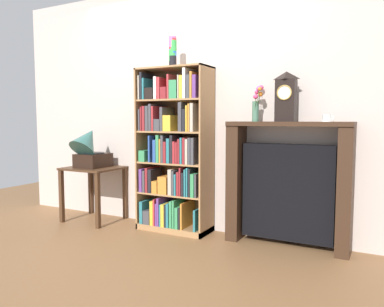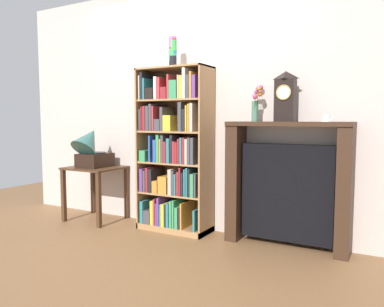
{
  "view_description": "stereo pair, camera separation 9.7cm",
  "coord_description": "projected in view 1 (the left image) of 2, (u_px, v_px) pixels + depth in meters",
  "views": [
    {
      "loc": [
        2.02,
        -3.3,
        1.17
      ],
      "look_at": [
        0.21,
        0.13,
        0.82
      ],
      "focal_mm": 35.81,
      "sensor_mm": 36.0,
      "label": 1
    },
    {
      "loc": [
        2.11,
        -3.25,
        1.17
      ],
      "look_at": [
        0.21,
        0.13,
        0.82
      ],
      "focal_mm": 35.81,
      "sensor_mm": 36.0,
      "label": 2
    }
  ],
  "objects": [
    {
      "name": "wall_back",
      "position": [
        190.0,
        107.0,
        4.1
      ],
      "size": [
        4.66,
        0.08,
        2.6
      ],
      "primitive_type": "cube",
      "color": "beige",
      "rests_on": "ground"
    },
    {
      "name": "side_table_left",
      "position": [
        94.0,
        179.0,
        4.41
      ],
      "size": [
        0.6,
        0.54,
        0.62
      ],
      "color": "#472D1C",
      "rests_on": "ground"
    },
    {
      "name": "cup_stack",
      "position": [
        173.0,
        52.0,
        3.85
      ],
      "size": [
        0.08,
        0.08,
        0.3
      ],
      "color": "black",
      "rests_on": "bookshelf"
    },
    {
      "name": "flower_vase",
      "position": [
        257.0,
        104.0,
        3.56
      ],
      "size": [
        0.11,
        0.19,
        0.34
      ],
      "color": "#4C7A60",
      "rests_on": "fireplace_mantel"
    },
    {
      "name": "bookshelf",
      "position": [
        174.0,
        155.0,
        3.98
      ],
      "size": [
        0.77,
        0.34,
        1.7
      ],
      "color": "#A87A4C",
      "rests_on": "ground"
    },
    {
      "name": "fireplace_mantel",
      "position": [
        288.0,
        186.0,
        3.51
      ],
      "size": [
        1.12,
        0.27,
        1.15
      ],
      "color": "#382316",
      "rests_on": "ground"
    },
    {
      "name": "mantel_clock",
      "position": [
        286.0,
        97.0,
        3.43
      ],
      "size": [
        0.18,
        0.13,
        0.45
      ],
      "color": "black",
      "rests_on": "fireplace_mantel"
    },
    {
      "name": "teacup_with_saucer",
      "position": [
        327.0,
        119.0,
        3.29
      ],
      "size": [
        0.12,
        0.12,
        0.06
      ],
      "color": "white",
      "rests_on": "fireplace_mantel"
    },
    {
      "name": "gramophone",
      "position": [
        90.0,
        148.0,
        4.33
      ],
      "size": [
        0.3,
        0.47,
        0.52
      ],
      "color": "black",
      "rests_on": "side_table_left"
    },
    {
      "name": "ground_plane",
      "position": [
        169.0,
        234.0,
        3.95
      ],
      "size": [
        7.66,
        6.4,
        0.02
      ],
      "primitive_type": "cube",
      "color": "brown"
    }
  ]
}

